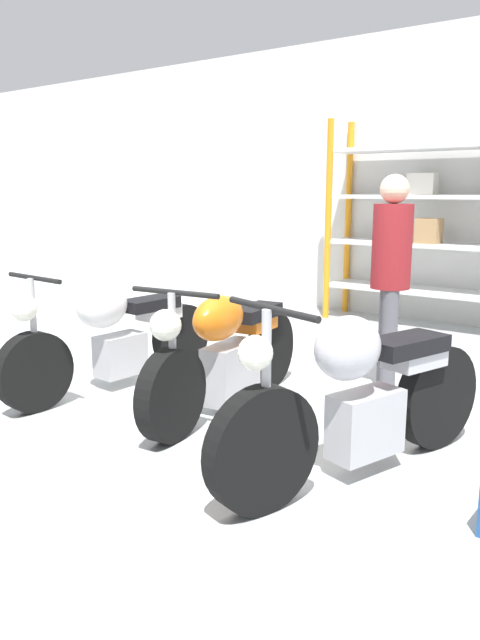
% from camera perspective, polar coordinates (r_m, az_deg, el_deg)
% --- Properties ---
extents(ground_plane, '(30.00, 30.00, 0.00)m').
position_cam_1_polar(ground_plane, '(4.53, -3.08, -9.54)').
color(ground_plane, '#B2B7B7').
extents(back_wall, '(30.00, 0.08, 3.60)m').
position_cam_1_polar(back_wall, '(8.26, 18.05, 12.25)').
color(back_wall, silver).
rests_on(back_wall, ground_plane).
extents(motorcycle_white, '(0.66, 2.15, 1.03)m').
position_cam_1_polar(motorcycle_white, '(5.32, -11.48, -1.27)').
color(motorcycle_white, black).
rests_on(motorcycle_white, ground_plane).
extents(motorcycle_orange, '(0.67, 2.05, 1.02)m').
position_cam_1_polar(motorcycle_orange, '(4.69, -1.22, -3.02)').
color(motorcycle_orange, black).
rests_on(motorcycle_orange, ground_plane).
extents(motorcycle_silver, '(0.89, 2.05, 1.09)m').
position_cam_1_polar(motorcycle_silver, '(3.67, 10.97, -6.88)').
color(motorcycle_silver, black).
rests_on(motorcycle_silver, ground_plane).
extents(person_browsing, '(0.44, 0.44, 1.77)m').
position_cam_1_polar(person_browsing, '(5.24, 13.64, 4.92)').
color(person_browsing, '#595960').
rests_on(person_browsing, ground_plane).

